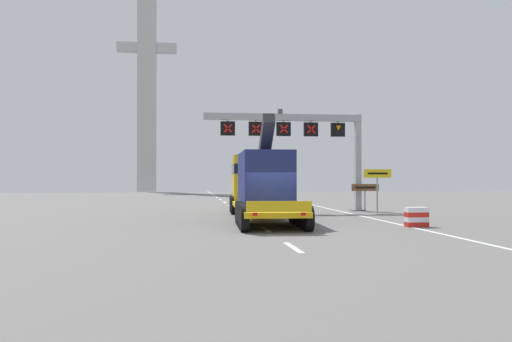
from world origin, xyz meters
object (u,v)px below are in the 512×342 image
at_px(overhead_lane_gantry, 303,133).
at_px(tourist_info_sign_brown, 365,190).
at_px(exit_sign_yellow, 377,179).
at_px(crash_barrier_striped, 416,217).
at_px(heavy_haul_truck_yellow, 260,182).
at_px(bridge_pylon_distant, 147,73).

xyz_separation_m(overhead_lane_gantry, tourist_info_sign_brown, (4.08, -0.53, -3.81)).
xyz_separation_m(exit_sign_yellow, crash_barrier_striped, (-1.34, -8.60, -1.69)).
distance_m(heavy_haul_truck_yellow, tourist_info_sign_brown, 9.21).
bearing_deg(heavy_haul_truck_yellow, overhead_lane_gantry, 55.71).
distance_m(overhead_lane_gantry, tourist_info_sign_brown, 5.61).
xyz_separation_m(tourist_info_sign_brown, bridge_pylon_distant, (-17.76, 48.70, 16.77)).
xyz_separation_m(tourist_info_sign_brown, crash_barrier_striped, (-1.35, -10.92, -0.96)).
relative_size(tourist_info_sign_brown, crash_barrier_striped, 1.86).
distance_m(overhead_lane_gantry, exit_sign_yellow, 5.85).
distance_m(exit_sign_yellow, tourist_info_sign_brown, 2.43).
bearing_deg(exit_sign_yellow, heavy_haul_truck_yellow, -161.70).
relative_size(crash_barrier_striped, bridge_pylon_distant, 0.03).
relative_size(heavy_haul_truck_yellow, exit_sign_yellow, 5.11).
relative_size(exit_sign_yellow, crash_barrier_striped, 2.76).
relative_size(overhead_lane_gantry, crash_barrier_striped, 10.81).
bearing_deg(tourist_info_sign_brown, crash_barrier_striped, -97.04).
distance_m(overhead_lane_gantry, crash_barrier_striped, 12.70).
distance_m(tourist_info_sign_brown, crash_barrier_striped, 11.04).
relative_size(overhead_lane_gantry, bridge_pylon_distant, 0.30).
height_order(heavy_haul_truck_yellow, crash_barrier_striped, heavy_haul_truck_yellow).
bearing_deg(overhead_lane_gantry, heavy_haul_truck_yellow, -124.29).
bearing_deg(crash_barrier_striped, bridge_pylon_distant, 105.39).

